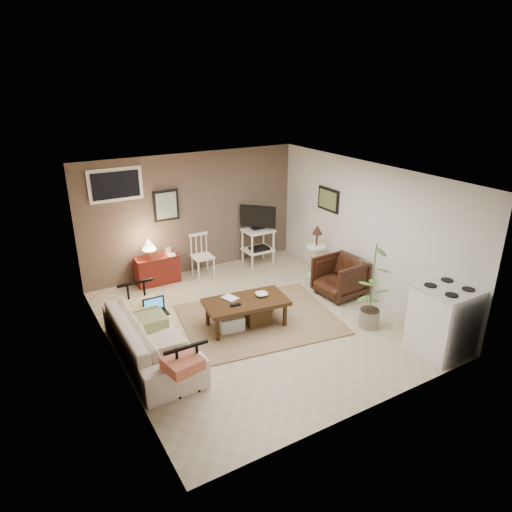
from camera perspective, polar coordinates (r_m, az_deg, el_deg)
floor at (r=7.56m, az=0.08°, el=-8.14°), size 5.00×5.00×0.00m
art_back at (r=8.90m, az=-11.17°, el=6.22°), size 0.50×0.03×0.60m
art_right at (r=8.99m, az=9.04°, el=6.98°), size 0.03×0.60×0.45m
window at (r=8.54m, az=-17.16°, el=8.49°), size 0.96×0.03×0.60m
rug at (r=7.60m, az=0.40°, el=-7.88°), size 2.72×2.31×0.02m
coffee_table at (r=7.29m, az=-1.31°, el=-6.90°), size 1.38×0.83×0.49m
sofa at (r=6.65m, az=-13.08°, el=-9.10°), size 0.63×2.16×0.85m
sofa_pillows at (r=6.41m, az=-12.01°, el=-9.27°), size 0.42×2.06×0.15m
sofa_end_rails at (r=6.71m, az=-12.02°, el=-9.30°), size 0.58×2.16×0.73m
laptop at (r=6.95m, az=-12.50°, el=-6.43°), size 0.33×0.24×0.23m
red_console at (r=8.96m, az=-12.31°, el=-1.38°), size 0.82×0.36×0.94m
spindle_chair at (r=9.13m, az=-6.73°, el=-0.08°), size 0.39×0.39×0.85m
tv_stand at (r=9.56m, az=0.28°, el=2.84°), size 0.60×0.58×1.27m
side_table at (r=9.02m, az=7.58°, el=1.39°), size 0.40×0.40×1.07m
armchair at (r=8.39m, az=10.44°, el=-2.39°), size 0.75×0.80×0.78m
potted_plant at (r=7.30m, az=14.37°, el=-3.30°), size 0.36×0.36×1.44m
stove at (r=7.11m, az=22.42°, el=-7.35°), size 0.79×0.73×1.03m
bowl at (r=7.29m, az=0.70°, el=-4.32°), size 0.20×0.09×0.20m
book_table at (r=7.15m, az=-3.81°, el=-4.70°), size 0.18×0.07×0.25m
book_console at (r=8.83m, az=-11.02°, el=0.62°), size 0.15×0.04×0.20m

